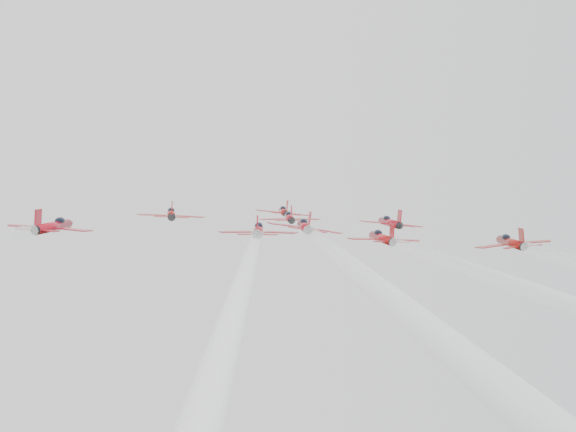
{
  "coord_description": "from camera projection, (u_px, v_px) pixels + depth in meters",
  "views": [
    {
      "loc": [
        -10.48,
        -105.39,
        119.3
      ],
      "look_at": [
        0.0,
        2.0,
        160.95
      ],
      "focal_mm": 50.0,
      "sensor_mm": 36.0,
      "label": 1
    }
  ],
  "objects": [
    {
      "name": "jet_lead",
      "position": [
        284.0,
        212.0,
        144.52
      ],
      "size": [
        10.34,
        13.72,
        7.11
      ],
      "rotation": [
        0.43,
        0.06,
        0.03
      ],
      "color": "#AA1210"
    },
    {
      "name": "jet_row2_left",
      "position": [
        171.0,
        214.0,
        123.79
      ],
      "size": [
        10.36,
        13.74,
        7.12
      ],
      "rotation": [
        0.43,
        -0.02,
        0.07
      ],
      "color": "#AA1310"
    },
    {
      "name": "jet_row2_center",
      "position": [
        289.0,
        218.0,
        127.03
      ],
      "size": [
        9.75,
        12.94,
        6.71
      ],
      "rotation": [
        0.43,
        -0.02,
        -0.04
      ],
      "color": "#AF101D"
    },
    {
      "name": "jet_row2_right",
      "position": [
        390.0,
        222.0,
        125.59
      ],
      "size": [
        10.17,
        13.49,
        6.99
      ],
      "rotation": [
        0.43,
        0.03,
        0.07
      ],
      "color": "#AB101F"
    },
    {
      "name": "jet_center",
      "position": [
        378.0,
        277.0,
        59.14
      ],
      "size": [
        10.34,
        102.46,
        47.66
      ],
      "rotation": [
        0.43,
        0.1,
        0.02
      ],
      "color": "#AB101F"
    },
    {
      "name": "jet_rear_left",
      "position": [
        295.0,
        289.0,
        51.64
      ],
      "size": [
        9.75,
        96.58,
        44.93
      ],
      "rotation": [
        0.43,
        0.01,
        -0.08
      ],
      "color": "maroon"
    },
    {
      "name": "jet_rear_right",
      "position": [
        513.0,
        294.0,
        52.97
      ],
      "size": [
        8.76,
        86.77,
        40.36
      ],
      "rotation": [
        0.43,
        -0.02,
        0.05
      ],
      "color": "#B01014"
    }
  ]
}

